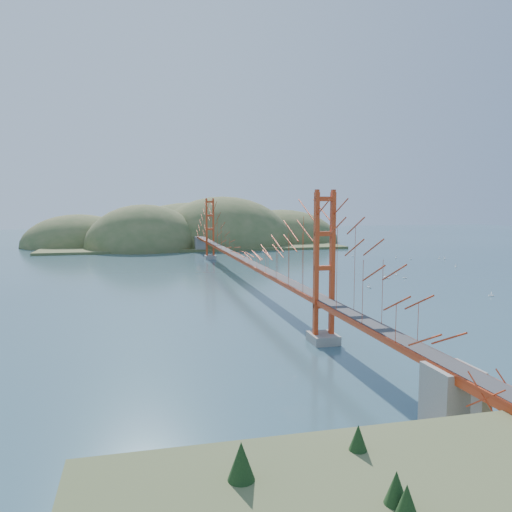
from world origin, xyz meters
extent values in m
plane|color=#2D4D5B|center=(0.00, 0.00, 0.00)|extent=(320.00, 320.00, 0.00)
cube|color=gray|center=(0.00, -30.00, 0.35)|extent=(2.00, 2.40, 0.70)
cube|color=gray|center=(0.00, 30.00, 0.35)|extent=(2.00, 2.40, 0.70)
cube|color=#B13213|center=(0.00, 0.00, 3.30)|extent=(1.40, 92.00, 0.16)
cube|color=#B13213|center=(0.00, 0.00, 3.10)|extent=(1.33, 92.00, 0.24)
cube|color=#38383A|center=(0.00, 0.00, 3.40)|extent=(1.19, 92.00, 0.03)
cube|color=gray|center=(0.00, -46.00, 1.65)|extent=(2.00, 2.20, 3.30)
cube|color=gray|center=(0.00, 46.00, 1.65)|extent=(2.20, 2.60, 3.30)
cube|color=gray|center=(0.00, -48.00, 1.47)|extent=(0.50, 0.70, 2.95)
cube|color=#59544C|center=(0.00, -48.50, 0.12)|extent=(9.00, 6.00, 0.24)
cube|color=brown|center=(0.40, -47.80, 0.61)|extent=(3.70, 2.30, 0.75)
cube|color=gray|center=(0.40, -47.80, 1.04)|extent=(3.70, 2.30, 0.10)
cylinder|color=white|center=(0.40, -47.80, 1.49)|extent=(0.03, 0.03, 1.00)
cube|color=#45552F|center=(-4.00, -51.00, 0.90)|extent=(24.00, 3.00, 1.80)
cone|color=black|center=(-3.05, -51.88, 3.55)|extent=(0.76, 0.76, 1.09)
cone|color=black|center=(-11.62, -53.62, 3.60)|extent=(0.84, 0.84, 1.19)
cone|color=black|center=(-11.03, -54.21, 3.44)|extent=(0.62, 0.62, 0.88)
cone|color=black|center=(-9.37, -51.32, 3.43)|extent=(0.61, 0.61, 0.87)
cube|color=olive|center=(0.00, 64.00, 0.25)|extent=(70.00, 40.00, 0.60)
ellipsoid|color=olive|center=(-12.00, 56.00, 0.00)|extent=(28.00, 28.00, 21.00)
ellipsoid|color=olive|center=(8.00, 62.00, 0.00)|extent=(36.00, 36.00, 25.00)
ellipsoid|color=olive|center=(26.00, 70.00, 0.00)|extent=(32.00, 32.00, 18.00)
ellipsoid|color=olive|center=(-28.00, 68.00, 0.00)|extent=(28.00, 28.00, 16.00)
ellipsoid|color=olive|center=(2.00, 78.00, 0.00)|extent=(44.00, 44.00, 22.00)
cube|color=white|center=(6.00, -18.00, 0.05)|extent=(0.22, 0.50, 0.09)
cylinder|color=white|center=(6.00, -18.00, 0.32)|extent=(0.01, 0.01, 0.53)
cube|color=white|center=(14.82, -7.70, 0.07)|extent=(0.31, 0.65, 0.11)
cylinder|color=white|center=(14.82, -7.70, 0.41)|extent=(0.02, 0.02, 0.68)
cube|color=white|center=(13.54, 42.00, 0.06)|extent=(0.59, 0.31, 0.10)
cylinder|color=white|center=(13.54, 42.00, 0.37)|extent=(0.02, 0.02, 0.62)
cube|color=white|center=(38.69, 8.31, 0.05)|extent=(0.25, 0.52, 0.09)
cylinder|color=white|center=(38.69, 8.31, 0.33)|extent=(0.01, 0.01, 0.55)
cube|color=white|center=(43.80, 18.99, 0.07)|extent=(0.64, 0.43, 0.11)
cylinder|color=white|center=(43.80, 18.99, 0.40)|extent=(0.02, 0.02, 0.67)
cube|color=white|center=(29.06, 28.56, 0.06)|extent=(0.38, 0.57, 0.10)
cylinder|color=white|center=(29.06, 28.56, 0.36)|extent=(0.02, 0.02, 0.59)
cube|color=white|center=(26.02, -16.24, 0.06)|extent=(0.58, 0.37, 0.10)
cylinder|color=white|center=(26.02, -16.24, 0.36)|extent=(0.02, 0.02, 0.61)
cube|color=white|center=(37.45, 20.45, 0.05)|extent=(0.51, 0.21, 0.09)
cylinder|color=white|center=(37.45, 20.45, 0.32)|extent=(0.01, 0.01, 0.54)
cube|color=white|center=(7.32, 30.30, 0.05)|extent=(0.50, 0.32, 0.09)
cylinder|color=white|center=(7.32, 30.30, 0.31)|extent=(0.01, 0.01, 0.52)
cube|color=white|center=(21.03, -1.13, 0.06)|extent=(0.54, 0.41, 0.10)
cylinder|color=white|center=(21.03, -1.13, 0.34)|extent=(0.02, 0.02, 0.57)
cube|color=white|center=(24.08, 1.99, 0.06)|extent=(0.46, 0.49, 0.09)
cylinder|color=white|center=(24.08, 1.99, 0.33)|extent=(0.01, 0.01, 0.55)
cube|color=white|center=(21.18, 0.10, 0.06)|extent=(0.33, 0.60, 0.10)
cylinder|color=white|center=(21.18, 0.10, 0.38)|extent=(0.02, 0.02, 0.63)
cube|color=white|center=(23.48, -1.49, 0.06)|extent=(0.49, 0.48, 0.09)
cylinder|color=white|center=(23.48, -1.49, 0.34)|extent=(0.01, 0.01, 0.56)
cube|color=white|center=(43.04, 19.63, 0.06)|extent=(0.53, 0.22, 0.09)
cylinder|color=white|center=(43.04, 19.63, 0.33)|extent=(0.01, 0.01, 0.56)
cube|color=white|center=(35.76, 23.09, 0.06)|extent=(0.49, 0.50, 0.10)
cylinder|color=white|center=(35.76, 23.09, 0.34)|extent=(0.02, 0.02, 0.57)
camera|label=1|loc=(-13.77, -65.19, 10.65)|focal=35.00mm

